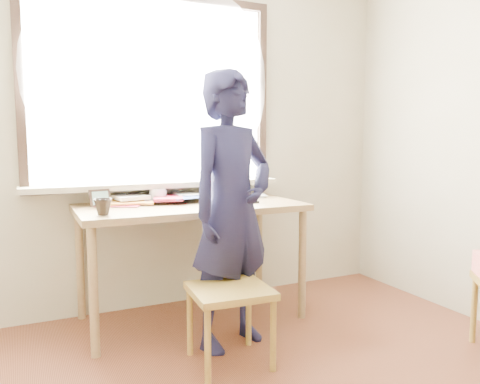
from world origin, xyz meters
name	(u,v)px	position (x,y,z in m)	size (l,w,h in m)	color
room_shell	(313,44)	(-0.02, 0.20, 1.64)	(3.52, 4.02, 2.61)	#BAB396
desk	(191,216)	(-0.05, 1.63, 0.73)	(1.52, 0.76, 0.81)	olive
laptop	(227,195)	(0.21, 1.60, 0.87)	(0.36, 0.31, 0.22)	black
mug_white	(158,195)	(-0.22, 1.83, 0.86)	(0.12, 0.12, 0.10)	white
mug_dark	(103,207)	(-0.67, 1.41, 0.86)	(0.10, 0.10, 0.10)	black
mouse	(249,200)	(0.36, 1.53, 0.83)	(0.09, 0.06, 0.03)	black
desk_clutter	(158,199)	(-0.23, 1.80, 0.84)	(0.94, 0.51, 0.04)	white
book_a	(127,203)	(-0.45, 1.81, 0.83)	(0.18, 0.25, 0.02)	white
book_b	(238,196)	(0.42, 1.85, 0.83)	(0.20, 0.27, 0.02)	white
picture_frame	(100,199)	(-0.64, 1.73, 0.87)	(0.14, 0.05, 0.11)	black
work_chair	(230,299)	(-0.07, 0.91, 0.37)	(0.46, 0.44, 0.44)	olive
person	(232,210)	(0.04, 1.14, 0.84)	(0.61, 0.40, 1.67)	black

